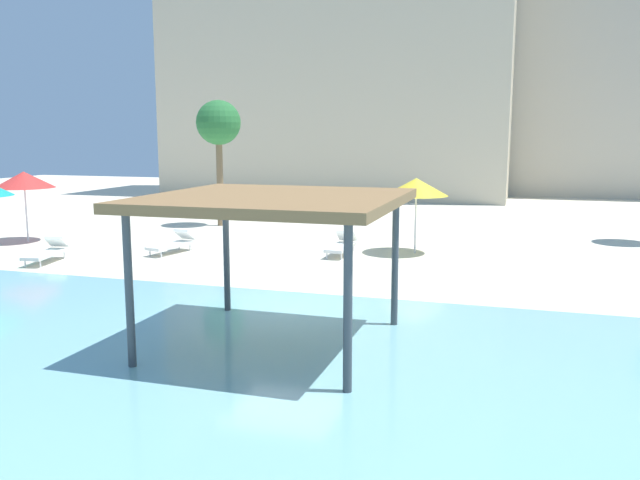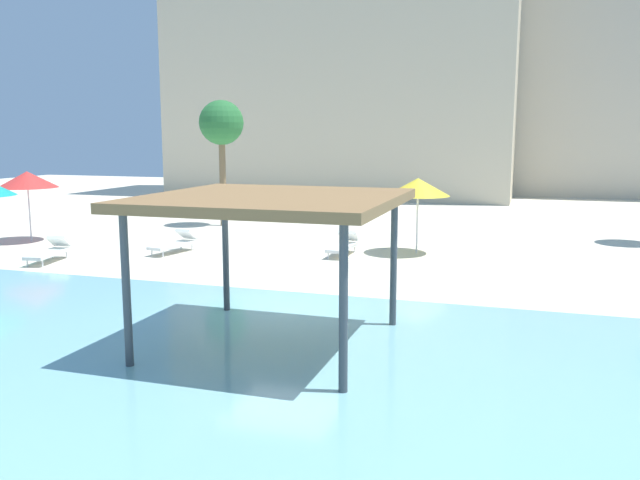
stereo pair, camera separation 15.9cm
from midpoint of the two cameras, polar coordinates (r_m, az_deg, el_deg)
ground_plane at (r=15.01m, az=-2.85°, el=-6.02°), size 80.00×80.00×0.00m
lagoon_water at (r=10.51m, az=-13.23°, el=-12.92°), size 44.00×13.50×0.04m
shade_pavilion at (r=12.00m, az=-3.77°, el=3.12°), size 4.47×4.47×2.84m
beach_umbrella_red_0 at (r=26.43m, az=-23.88°, el=4.81°), size 2.18×2.18×2.59m
beach_umbrella_yellow_1 at (r=21.93m, az=8.70°, el=4.56°), size 2.10×2.10×2.51m
lounge_chair_0 at (r=21.66m, az=2.24°, el=-0.41°), size 0.62×1.90×0.74m
lounge_chair_1 at (r=22.14m, az=-22.16°, el=-0.88°), size 0.93×1.97×0.74m
lounge_chair_4 at (r=22.57m, az=-12.22°, el=-0.23°), size 0.96×1.98×0.74m
palm_tree_1 at (r=28.71m, az=-8.38°, el=9.83°), size 1.90×1.90×5.37m
hotel_block_0 at (r=43.94m, az=2.08°, el=15.89°), size 21.76×8.53×18.17m
hotel_block_1 at (r=49.78m, az=23.36°, el=13.56°), size 17.40×11.89×16.77m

